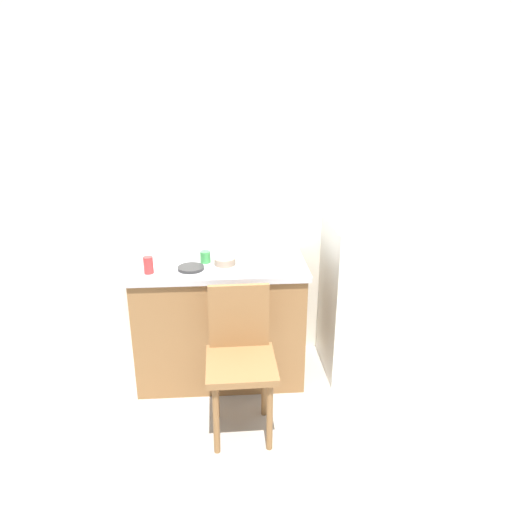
% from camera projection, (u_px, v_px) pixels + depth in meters
% --- Properties ---
extents(ground_plane, '(8.00, 8.00, 0.00)m').
position_uv_depth(ground_plane, '(272.00, 430.00, 2.79)').
color(ground_plane, '#9E998E').
extents(back_wall, '(4.80, 0.10, 2.57)m').
position_uv_depth(back_wall, '(260.00, 188.00, 3.29)').
color(back_wall, silver).
rests_on(back_wall, ground_plane).
extents(cabinet_base, '(1.12, 0.60, 0.82)m').
position_uv_depth(cabinet_base, '(220.00, 321.00, 3.24)').
color(cabinet_base, olive).
rests_on(cabinet_base, ground_plane).
extents(countertop, '(1.16, 0.64, 0.04)m').
position_uv_depth(countertop, '(219.00, 264.00, 3.09)').
color(countertop, '#B7B7BC').
rests_on(countertop, cabinet_base).
extents(faucet, '(0.02, 0.02, 0.24)m').
position_uv_depth(faucet, '(204.00, 234.00, 3.27)').
color(faucet, '#B7B7BC').
rests_on(faucet, countertop).
extents(refrigerator, '(0.63, 0.57, 1.11)m').
position_uv_depth(refrigerator, '(370.00, 297.00, 3.28)').
color(refrigerator, silver).
rests_on(refrigerator, ground_plane).
extents(chair, '(0.41, 0.41, 0.89)m').
position_uv_depth(chair, '(240.00, 355.00, 2.66)').
color(chair, olive).
rests_on(chair, ground_plane).
extents(dish_tray, '(0.28, 0.20, 0.05)m').
position_uv_depth(dish_tray, '(260.00, 262.00, 3.00)').
color(dish_tray, white).
rests_on(dish_tray, countertop).
extents(terracotta_bowl, '(0.14, 0.14, 0.05)m').
position_uv_depth(terracotta_bowl, '(225.00, 261.00, 3.02)').
color(terracotta_bowl, gray).
rests_on(terracotta_bowl, countertop).
extents(hotplate, '(0.17, 0.17, 0.02)m').
position_uv_depth(hotplate, '(191.00, 268.00, 2.94)').
color(hotplate, '#2D2D2D').
rests_on(hotplate, countertop).
extents(cup_green, '(0.07, 0.07, 0.08)m').
position_uv_depth(cup_green, '(205.00, 257.00, 3.06)').
color(cup_green, green).
rests_on(cup_green, countertop).
extents(cup_red, '(0.06, 0.06, 0.11)m').
position_uv_depth(cup_red, '(148.00, 265.00, 2.87)').
color(cup_red, red).
rests_on(cup_red, countertop).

